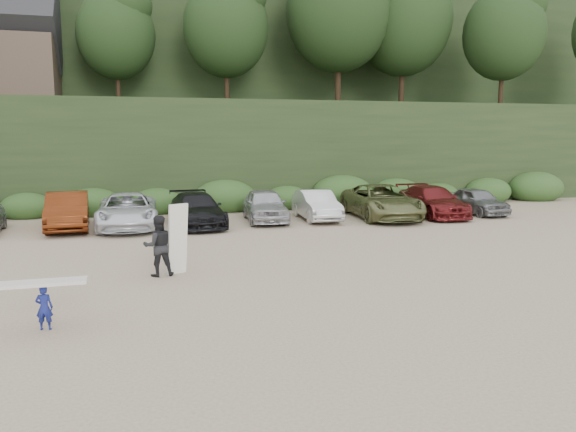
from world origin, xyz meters
name	(u,v)px	position (x,y,z in m)	size (l,w,h in m)	color
ground	(268,277)	(0.00, 0.00, 0.00)	(120.00, 120.00, 0.00)	tan
hillside_backdrop	(169,52)	(-0.26, 35.93, 11.22)	(90.00, 41.50, 28.00)	black
parked_cars	(142,211)	(-3.33, 9.94, 0.76)	(36.80, 6.12, 1.65)	#9C9DA1
child_surfer	(44,297)	(-5.53, -3.10, 0.71)	(1.75, 0.52, 1.05)	navy
adult_surfer	(160,245)	(-2.97, 0.94, 0.90)	(1.35, 0.75, 2.09)	black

